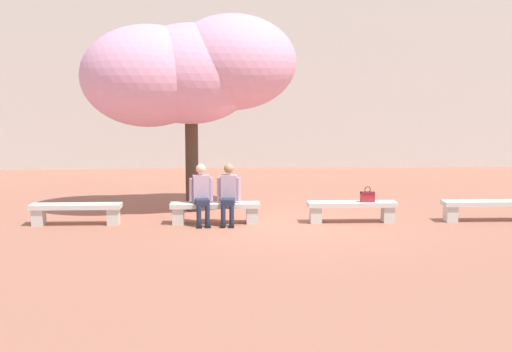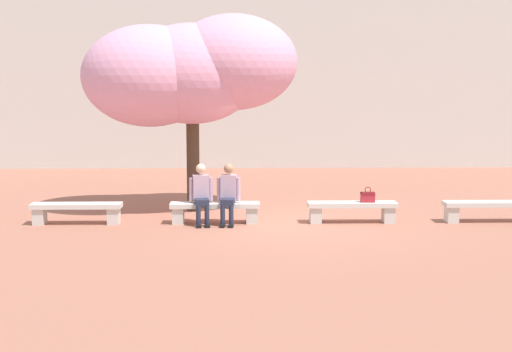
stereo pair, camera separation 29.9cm
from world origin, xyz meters
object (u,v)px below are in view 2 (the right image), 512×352
Objects in this scene: cherry_tree_main at (190,71)px; person_seated_left at (201,192)px; stone_bench_east_end at (488,208)px; stone_bench_center at (215,209)px; stone_bench_near_east at (352,209)px; stone_bench_near_west at (76,210)px; person_seated_right at (228,192)px; handbag at (368,196)px.

person_seated_left is at bearing -79.14° from cherry_tree_main.
person_seated_left is at bearing -179.51° from stone_bench_east_end.
stone_bench_near_east is at bearing 0.00° from stone_bench_center.
stone_bench_east_end is 0.39× the size of cherry_tree_main.
stone_bench_east_end is at bearing 0.49° from person_seated_left.
cherry_tree_main reaches higher than stone_bench_near_east.
stone_bench_near_west is 2.71m from person_seated_left.
stone_bench_center is at bearing 0.00° from stone_bench_near_west.
cherry_tree_main is at bearing 118.96° from person_seated_right.
cherry_tree_main reaches higher than person_seated_right.
person_seated_right is (-2.67, -0.05, 0.39)m from stone_bench_near_east.
handbag reaches higher than stone_bench_east_end.
stone_bench_east_end is (5.93, 0.00, 0.00)m from stone_bench_center.
stone_bench_center is 5.68× the size of handbag.
handbag is at bearing -0.18° from stone_bench_near_west.
stone_bench_center is 0.49m from person_seated_right.
stone_bench_east_end is 5.65m from person_seated_right.
stone_bench_center is 1.49× the size of person_seated_right.
stone_bench_center is at bearing -68.97° from cherry_tree_main.
handbag reaches higher than stone_bench_near_west.
stone_bench_near_west is 1.00× the size of stone_bench_east_end.
person_seated_left reaches higher than stone_bench_east_end.
stone_bench_center is 1.00× the size of stone_bench_near_east.
cherry_tree_main is at bearing 33.06° from stone_bench_near_west.
person_seated_right is at bearing -0.03° from person_seated_left.
cherry_tree_main is (-0.31, 1.60, 2.57)m from person_seated_left.
stone_bench_east_end is at bearing -13.31° from cherry_tree_main.
person_seated_right is at bearing -0.94° from stone_bench_near_west.
cherry_tree_main is (-6.52, 1.54, 2.96)m from stone_bench_east_end.
stone_bench_near_west is at bearing 180.00° from stone_bench_near_east.
stone_bench_near_west and stone_bench_near_east have the same top height.
stone_bench_near_west is 3.28m from person_seated_right.
person_seated_left is at bearing 179.97° from person_seated_right.
stone_bench_center is 1.00× the size of stone_bench_east_end.
person_seated_left is at bearing -179.47° from handbag.
stone_bench_center is 3.31m from handbag.
handbag is at bearing 0.53° from person_seated_left.
person_seated_left reaches higher than stone_bench_center.
person_seated_left is at bearing -179.07° from stone_bench_near_east.
cherry_tree_main reaches higher than handbag.
person_seated_right is 0.26× the size of cherry_tree_main.
stone_bench_near_west is at bearing 179.82° from handbag.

